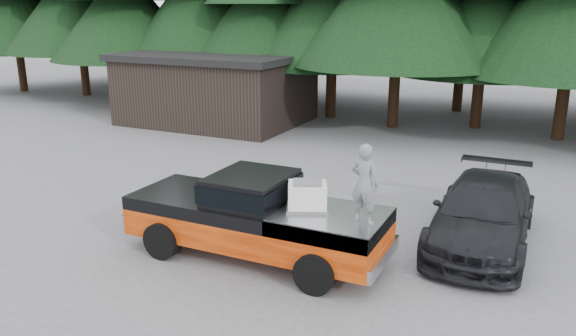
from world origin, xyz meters
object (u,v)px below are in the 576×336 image
at_px(man_on_bed, 365,184).
at_px(utility_building, 217,87).
at_px(pickup_truck, 256,229).
at_px(parked_car, 483,213).
at_px(air_compressor, 307,197).

bearing_deg(man_on_bed, utility_building, -39.36).
height_order(pickup_truck, parked_car, parked_car).
relative_size(man_on_bed, parked_car, 0.30).
relative_size(air_compressor, utility_building, 0.09).
xyz_separation_m(pickup_truck, air_compressor, (1.24, 0.02, 0.94)).
distance_m(pickup_truck, utility_building, 15.58).
relative_size(man_on_bed, utility_building, 0.19).
relative_size(air_compressor, parked_car, 0.15).
relative_size(pickup_truck, air_compressor, 7.58).
bearing_deg(man_on_bed, air_compressor, -0.16).
bearing_deg(man_on_bed, parked_car, -113.35).
distance_m(man_on_bed, parked_car, 3.90).
bearing_deg(utility_building, pickup_truck, -54.31).
distance_m(pickup_truck, air_compressor, 1.55).
xyz_separation_m(pickup_truck, parked_car, (4.46, 2.93, 0.10)).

